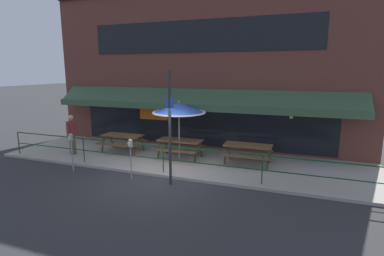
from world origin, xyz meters
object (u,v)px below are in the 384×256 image
object	(u,v)px
parking_meter_near	(71,141)
street_sign_pole	(170,128)
picnic_table_right	(248,149)
pedestrian_walking	(72,133)
patio_umbrella_centre	(179,108)
parking_meter_far	(130,147)
picnic_table_left	(122,138)
picnic_table_centre	(180,144)

from	to	relation	value
parking_meter_near	street_sign_pole	world-z (taller)	street_sign_pole
picnic_table_right	pedestrian_walking	world-z (taller)	pedestrian_walking
patio_umbrella_centre	parking_meter_far	world-z (taller)	patio_umbrella_centre
parking_meter_near	parking_meter_far	xyz separation A→B (m)	(2.49, -0.02, 0.00)
picnic_table_right	pedestrian_walking	bearing A→B (deg)	-170.40
picnic_table_left	picnic_table_centre	size ratio (longest dim) A/B	1.00
picnic_table_centre	picnic_table_right	xyz separation A→B (m)	(2.76, 0.13, 0.00)
parking_meter_far	picnic_table_left	bearing A→B (deg)	127.82
parking_meter_near	parking_meter_far	size ratio (longest dim) A/B	1.00
picnic_table_left	parking_meter_far	world-z (taller)	parking_meter_far
picnic_table_centre	pedestrian_walking	bearing A→B (deg)	-166.29
picnic_table_centre	picnic_table_right	bearing A→B (deg)	2.65
patio_umbrella_centre	street_sign_pole	distance (m)	2.61
patio_umbrella_centre	street_sign_pole	xyz separation A→B (m)	(0.73, -2.49, -0.29)
picnic_table_right	street_sign_pole	size ratio (longest dim) A/B	0.49
street_sign_pole	picnic_table_right	bearing A→B (deg)	53.03
picnic_table_left	picnic_table_right	size ratio (longest dim) A/B	1.00
patio_umbrella_centre	pedestrian_walking	world-z (taller)	patio_umbrella_centre
picnic_table_centre	pedestrian_walking	size ratio (longest dim) A/B	1.05
picnic_table_centre	patio_umbrella_centre	world-z (taller)	patio_umbrella_centre
picnic_table_centre	parking_meter_near	bearing A→B (deg)	-140.69
picnic_table_right	patio_umbrella_centre	size ratio (longest dim) A/B	0.76
parking_meter_near	patio_umbrella_centre	bearing A→B (deg)	38.45
picnic_table_left	pedestrian_walking	world-z (taller)	pedestrian_walking
picnic_table_centre	street_sign_pole	world-z (taller)	street_sign_pole
patio_umbrella_centre	pedestrian_walking	bearing A→B (deg)	-167.24
picnic_table_centre	parking_meter_near	xyz separation A→B (m)	(-3.20, -2.62, 0.44)
picnic_table_left	patio_umbrella_centre	world-z (taller)	patio_umbrella_centre
pedestrian_walking	parking_meter_near	xyz separation A→B (m)	(1.32, -1.52, 0.09)
picnic_table_right	parking_meter_near	xyz separation A→B (m)	(-5.96, -2.75, 0.44)
picnic_table_left	street_sign_pole	bearing A→B (deg)	-36.55
street_sign_pole	parking_meter_far	bearing A→B (deg)	-177.50
picnic_table_right	parking_meter_far	bearing A→B (deg)	-141.43
patio_umbrella_centre	street_sign_pole	bearing A→B (deg)	-73.76
parking_meter_far	patio_umbrella_centre	bearing A→B (deg)	74.57
pedestrian_walking	parking_meter_far	distance (m)	4.11
parking_meter_far	parking_meter_near	bearing A→B (deg)	179.63
patio_umbrella_centre	picnic_table_centre	bearing A→B (deg)	90.00
picnic_table_centre	street_sign_pole	size ratio (longest dim) A/B	0.49
parking_meter_near	street_sign_pole	xyz separation A→B (m)	(3.93, 0.05, 0.74)
parking_meter_far	street_sign_pole	distance (m)	1.61
parking_meter_near	parking_meter_far	world-z (taller)	same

